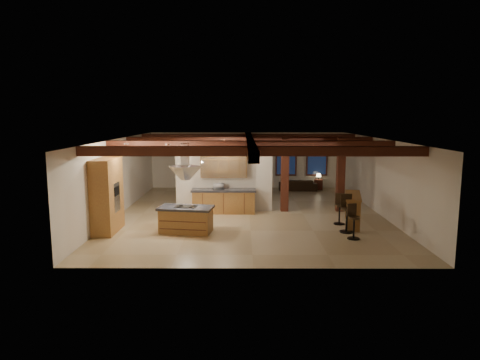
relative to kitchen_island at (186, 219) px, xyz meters
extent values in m
plane|color=tan|center=(2.11, 2.68, -0.43)|extent=(12.00, 12.00, 0.00)
plane|color=beige|center=(2.11, 8.68, 1.02)|extent=(10.00, 0.00, 10.00)
plane|color=beige|center=(2.11, -3.32, 1.02)|extent=(10.00, 0.00, 10.00)
plane|color=beige|center=(-2.89, 2.68, 1.02)|extent=(0.00, 12.00, 12.00)
plane|color=beige|center=(7.11, 2.68, 1.02)|extent=(0.00, 12.00, 12.00)
plane|color=#3E2613|center=(2.11, 2.68, 2.47)|extent=(12.00, 12.00, 0.00)
cube|color=#401A10|center=(2.11, -1.32, 2.33)|extent=(10.00, 0.25, 0.28)
cube|color=#401A10|center=(2.11, 1.38, 2.33)|extent=(10.00, 0.25, 0.28)
cube|color=#401A10|center=(2.11, 3.98, 2.33)|extent=(10.00, 0.25, 0.28)
cube|color=#401A10|center=(2.11, 6.68, 2.33)|extent=(10.00, 0.25, 0.28)
cube|color=#401A10|center=(2.11, 2.68, 2.33)|extent=(0.28, 12.00, 0.28)
cube|color=#401A10|center=(3.51, 3.18, 1.02)|extent=(0.30, 0.30, 2.90)
cube|color=#401A10|center=(5.71, 3.18, 1.02)|extent=(0.30, 0.30, 2.90)
cube|color=#401A10|center=(4.61, 3.18, 2.17)|extent=(2.50, 0.28, 0.28)
cube|color=beige|center=(1.11, 3.18, 0.67)|extent=(3.80, 0.18, 2.20)
cube|color=olive|center=(-2.56, 0.08, 0.77)|extent=(0.64, 1.60, 2.40)
cube|color=silver|center=(-2.26, 0.08, 0.72)|extent=(0.06, 0.62, 0.95)
cube|color=black|center=(-2.22, 0.08, 0.92)|extent=(0.01, 0.50, 0.28)
cube|color=olive|center=(1.11, 2.79, 0.00)|extent=(2.40, 0.60, 0.86)
cube|color=black|center=(1.11, 2.79, 0.47)|extent=(2.50, 0.66, 0.08)
cube|color=olive|center=(1.11, 3.00, 1.42)|extent=(1.80, 0.34, 0.95)
cube|color=silver|center=(1.11, 2.82, 1.42)|extent=(1.74, 0.02, 0.90)
pyramid|color=silver|center=(0.00, 0.00, 1.29)|extent=(1.10, 1.10, 0.45)
cube|color=silver|center=(0.00, 0.00, 2.10)|extent=(0.26, 0.22, 0.73)
cube|color=#401A10|center=(4.11, 8.62, 1.07)|extent=(1.10, 0.05, 1.70)
cube|color=black|center=(4.11, 8.59, 1.07)|extent=(0.95, 0.02, 1.55)
cube|color=#401A10|center=(5.71, 8.62, 1.07)|extent=(1.10, 0.05, 1.70)
cube|color=black|center=(5.71, 8.59, 1.07)|extent=(0.95, 0.02, 1.55)
cube|color=#401A10|center=(0.61, 8.62, 1.27)|extent=(0.65, 0.04, 0.85)
cube|color=#265A3B|center=(0.61, 8.59, 1.27)|extent=(0.55, 0.01, 0.75)
cylinder|color=silver|center=(-0.49, -0.12, 2.44)|extent=(0.16, 0.16, 0.03)
cylinder|color=silver|center=(1.11, 2.18, 2.44)|extent=(0.16, 0.16, 0.03)
cylinder|color=silver|center=(-1.89, 0.18, 2.44)|extent=(0.16, 0.16, 0.03)
cube|color=olive|center=(0.00, 0.00, -0.05)|extent=(1.73, 1.04, 0.78)
cube|color=black|center=(0.00, 0.00, 0.38)|extent=(1.85, 1.17, 0.07)
cube|color=black|center=(0.00, 0.00, 0.42)|extent=(0.74, 0.55, 0.02)
imported|color=#3D1A0F|center=(1.42, 5.97, -0.12)|extent=(2.02, 1.63, 0.62)
imported|color=black|center=(4.65, 7.89, -0.16)|extent=(1.92, 0.81, 0.55)
imported|color=silver|center=(0.91, 2.79, 0.62)|extent=(0.45, 0.33, 0.23)
cube|color=olive|center=(5.65, 1.00, 0.60)|extent=(0.95, 2.09, 0.06)
cube|color=olive|center=(5.45, 0.11, 0.07)|extent=(0.47, 0.20, 1.01)
cube|color=olive|center=(5.86, 1.89, 0.07)|extent=(0.47, 0.20, 1.01)
cube|color=#401A10|center=(5.73, 8.12, -0.17)|extent=(0.50, 0.50, 0.53)
cylinder|color=black|center=(5.73, 8.12, 0.17)|extent=(0.05, 0.05, 0.14)
cone|color=#FFDE99|center=(5.73, 8.12, 0.31)|extent=(0.25, 0.25, 0.16)
cylinder|color=black|center=(5.26, -0.75, 0.24)|extent=(0.34, 0.34, 0.07)
cube|color=black|center=(5.21, -0.59, 0.46)|extent=(0.32, 0.13, 0.38)
cylinder|color=black|center=(5.26, -0.75, -0.09)|extent=(0.06, 0.06, 0.66)
cylinder|color=black|center=(5.26, -0.75, -0.41)|extent=(0.38, 0.38, 0.03)
cylinder|color=black|center=(5.22, 0.01, 0.35)|extent=(0.39, 0.39, 0.08)
cube|color=black|center=(5.22, 0.19, 0.59)|extent=(0.37, 0.05, 0.43)
cylinder|color=black|center=(5.22, 0.01, -0.04)|extent=(0.06, 0.06, 0.76)
cylinder|color=black|center=(5.22, 0.01, -0.41)|extent=(0.43, 0.43, 0.03)
cylinder|color=black|center=(5.22, 1.05, 0.24)|extent=(0.34, 0.34, 0.07)
cube|color=black|center=(5.25, 1.21, 0.46)|extent=(0.32, 0.10, 0.37)
cylinder|color=black|center=(5.22, 1.05, -0.10)|extent=(0.06, 0.06, 0.66)
cylinder|color=black|center=(5.22, 1.05, -0.41)|extent=(0.37, 0.37, 0.03)
cube|color=#401A10|center=(0.49, 5.45, 0.05)|extent=(0.56, 0.56, 0.06)
cube|color=#401A10|center=(0.56, 5.67, 0.45)|extent=(0.45, 0.18, 0.81)
cylinder|color=#401A10|center=(0.27, 5.33, -0.21)|extent=(0.05, 0.05, 0.45)
cylinder|color=#401A10|center=(0.62, 5.23, -0.21)|extent=(0.05, 0.05, 0.45)
cylinder|color=#401A10|center=(0.37, 5.68, -0.21)|extent=(0.05, 0.05, 0.45)
cylinder|color=#401A10|center=(0.72, 5.58, -0.21)|extent=(0.05, 0.05, 0.45)
cube|color=#401A10|center=(0.91, 6.90, 0.05)|extent=(0.56, 0.56, 0.06)
cube|color=#401A10|center=(0.84, 6.68, 0.45)|extent=(0.45, 0.18, 0.81)
cylinder|color=#401A10|center=(1.13, 7.03, -0.21)|extent=(0.05, 0.05, 0.45)
cylinder|color=#401A10|center=(0.78, 7.13, -0.21)|extent=(0.05, 0.05, 0.45)
cylinder|color=#401A10|center=(1.03, 6.67, -0.21)|extent=(0.05, 0.05, 0.45)
cylinder|color=#401A10|center=(0.68, 6.77, -0.21)|extent=(0.05, 0.05, 0.45)
cube|color=#401A10|center=(1.22, 5.25, 0.05)|extent=(0.56, 0.56, 0.06)
cube|color=#401A10|center=(1.28, 5.46, 0.45)|extent=(0.45, 0.18, 0.81)
cylinder|color=#401A10|center=(0.99, 5.12, -0.21)|extent=(0.05, 0.05, 0.45)
cylinder|color=#401A10|center=(1.34, 5.02, -0.21)|extent=(0.05, 0.05, 0.45)
cylinder|color=#401A10|center=(1.09, 5.47, -0.21)|extent=(0.05, 0.05, 0.45)
cylinder|color=#401A10|center=(1.44, 5.37, -0.21)|extent=(0.05, 0.05, 0.45)
cube|color=#401A10|center=(1.63, 6.69, 0.05)|extent=(0.56, 0.56, 0.06)
cube|color=#401A10|center=(1.57, 6.48, 0.45)|extent=(0.45, 0.18, 0.81)
cylinder|color=#401A10|center=(1.86, 6.82, -0.21)|extent=(0.05, 0.05, 0.45)
cylinder|color=#401A10|center=(1.50, 6.92, -0.21)|extent=(0.05, 0.05, 0.45)
cylinder|color=#401A10|center=(1.76, 6.47, -0.21)|extent=(0.05, 0.05, 0.45)
cylinder|color=#401A10|center=(1.40, 6.57, -0.21)|extent=(0.05, 0.05, 0.45)
cube|color=#401A10|center=(1.94, 5.04, 0.05)|extent=(0.56, 0.56, 0.06)
cube|color=#401A10|center=(2.00, 5.26, 0.45)|extent=(0.45, 0.18, 0.81)
cylinder|color=#401A10|center=(1.72, 4.92, -0.21)|extent=(0.05, 0.05, 0.45)
cylinder|color=#401A10|center=(2.07, 4.82, -0.21)|extent=(0.05, 0.05, 0.45)
cylinder|color=#401A10|center=(1.82, 5.27, -0.21)|extent=(0.05, 0.05, 0.45)
cylinder|color=#401A10|center=(2.17, 5.17, -0.21)|extent=(0.05, 0.05, 0.45)
cube|color=#401A10|center=(2.35, 6.49, 0.05)|extent=(0.56, 0.56, 0.06)
cube|color=#401A10|center=(2.29, 6.27, 0.45)|extent=(0.45, 0.18, 0.81)
cylinder|color=#401A10|center=(2.58, 6.61, -0.21)|extent=(0.05, 0.05, 0.45)
cylinder|color=#401A10|center=(2.23, 6.71, -0.21)|extent=(0.05, 0.05, 0.45)
cylinder|color=#401A10|center=(2.48, 6.26, -0.21)|extent=(0.05, 0.05, 0.45)
cylinder|color=#401A10|center=(2.13, 6.36, -0.21)|extent=(0.05, 0.05, 0.45)
camera|label=1|loc=(1.83, -13.51, 3.34)|focal=32.00mm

